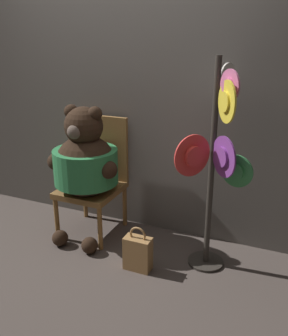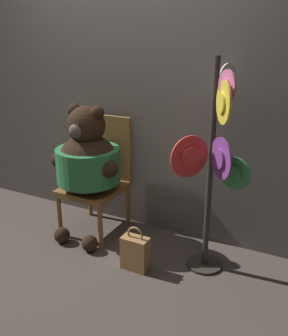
{
  "view_description": "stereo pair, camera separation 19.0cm",
  "coord_description": "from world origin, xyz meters",
  "px_view_note": "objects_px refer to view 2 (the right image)",
  "views": [
    {
      "loc": [
        1.47,
        -2.3,
        1.72
      ],
      "look_at": [
        0.38,
        0.23,
        0.72
      ],
      "focal_mm": 40.0,
      "sensor_mm": 36.0,
      "label": 1
    },
    {
      "loc": [
        1.65,
        -2.21,
        1.72
      ],
      "look_at": [
        0.38,
        0.23,
        0.72
      ],
      "focal_mm": 40.0,
      "sensor_mm": 36.0,
      "label": 2
    }
  ],
  "objects_px": {
    "chair": "(99,174)",
    "hat_display_rack": "(214,156)",
    "teddy_bear": "(88,161)",
    "handbag_on_ground": "(135,252)"
  },
  "relations": [
    {
      "from": "teddy_bear",
      "to": "hat_display_rack",
      "type": "height_order",
      "value": "hat_display_rack"
    },
    {
      "from": "teddy_bear",
      "to": "handbag_on_ground",
      "type": "relative_size",
      "value": 3.26
    },
    {
      "from": "chair",
      "to": "teddy_bear",
      "type": "relative_size",
      "value": 0.87
    },
    {
      "from": "hat_display_rack",
      "to": "handbag_on_ground",
      "type": "relative_size",
      "value": 4.39
    },
    {
      "from": "handbag_on_ground",
      "to": "chair",
      "type": "bearing_deg",
      "value": 143.3
    },
    {
      "from": "teddy_bear",
      "to": "handbag_on_ground",
      "type": "bearing_deg",
      "value": -24.59
    },
    {
      "from": "chair",
      "to": "hat_display_rack",
      "type": "distance_m",
      "value": 1.21
    },
    {
      "from": "teddy_bear",
      "to": "hat_display_rack",
      "type": "distance_m",
      "value": 1.13
    },
    {
      "from": "chair",
      "to": "hat_display_rack",
      "type": "relative_size",
      "value": 0.65
    },
    {
      "from": "hat_display_rack",
      "to": "teddy_bear",
      "type": "bearing_deg",
      "value": 177.67
    }
  ]
}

